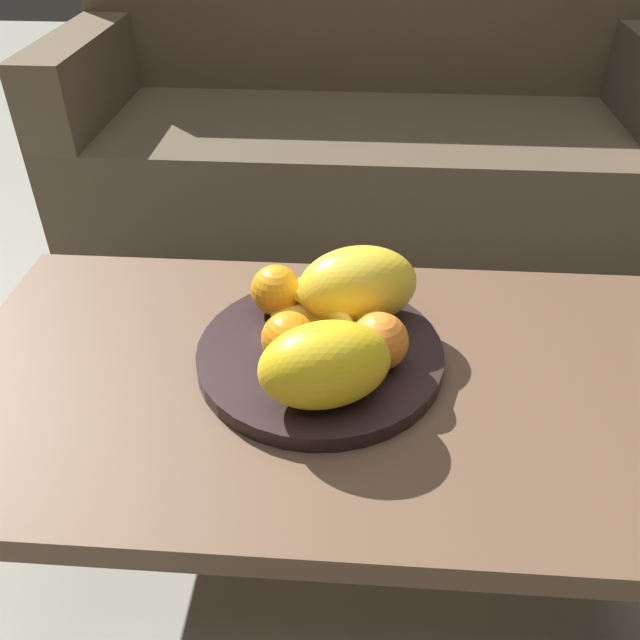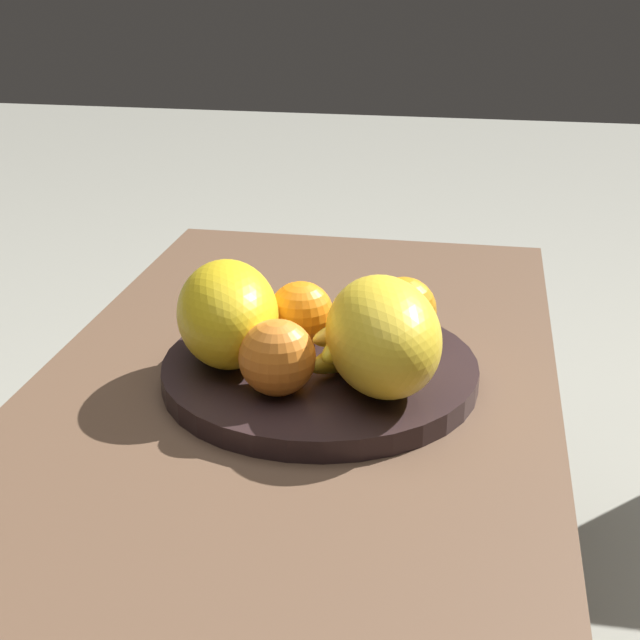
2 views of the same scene
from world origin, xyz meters
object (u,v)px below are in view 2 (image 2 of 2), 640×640
coffee_table (290,426)px  melon_smaller_beside (228,313)px  fruit_bowl (320,371)px  orange_left (403,310)px  melon_large_front (383,336)px  banana_bunch (366,340)px  orange_front (302,314)px  orange_right (278,358)px

coffee_table → melon_smaller_beside: size_ratio=6.46×
melon_smaller_beside → coffee_table: bearing=79.5°
fruit_bowl → orange_left: size_ratio=4.57×
melon_large_front → banana_bunch: (-0.05, -0.02, -0.03)m
orange_front → orange_left: orange_left is taller
melon_large_front → orange_right: size_ratio=2.21×
orange_front → banana_bunch: bearing=62.3°
melon_large_front → orange_left: bearing=175.2°
coffee_table → orange_front: size_ratio=14.54×
coffee_table → orange_right: bearing=0.6°
melon_large_front → melon_smaller_beside: bearing=-101.8°
banana_bunch → melon_large_front: bearing=26.1°
orange_front → orange_left: size_ratio=0.98×
orange_right → banana_bunch: (-0.08, 0.08, -0.01)m
orange_left → banana_bunch: orange_left is taller
melon_smaller_beside → orange_right: (0.07, 0.07, -0.02)m
orange_front → orange_right: orange_right is taller
coffee_table → melon_large_front: size_ratio=6.23×
orange_left → coffee_table: bearing=-49.4°
melon_smaller_beside → fruit_bowl: bearing=97.4°
orange_left → banana_bunch: (0.07, -0.03, -0.01)m
banana_bunch → coffee_table: bearing=-72.9°
orange_front → orange_right: 0.12m
coffee_table → melon_smaller_beside: melon_smaller_beside is taller
fruit_bowl → orange_front: orange_front is taller
melon_large_front → orange_front: size_ratio=2.34×
melon_smaller_beside → orange_left: melon_smaller_beside is taller
fruit_bowl → orange_left: orange_left is taller
fruit_bowl → orange_right: 0.10m
melon_smaller_beside → banana_bunch: bearing=94.4°
coffee_table → orange_left: (-0.10, 0.12, 0.11)m
fruit_bowl → coffee_table: bearing=-48.4°
melon_smaller_beside → orange_right: 0.10m
fruit_bowl → banana_bunch: (0.00, 0.05, 0.04)m
fruit_bowl → orange_right: orange_right is taller
banana_bunch → orange_right: bearing=-44.8°
coffee_table → banana_bunch: banana_bunch is taller
melon_large_front → orange_front: bearing=-131.1°
orange_left → melon_large_front: bearing=-4.8°
melon_smaller_beside → orange_left: 0.21m
orange_front → banana_bunch: orange_front is taller
coffee_table → melon_large_front: (0.02, 0.11, 0.13)m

